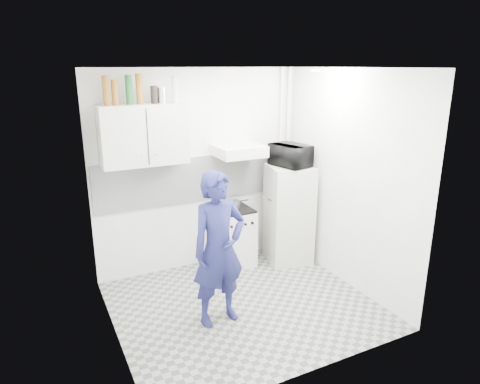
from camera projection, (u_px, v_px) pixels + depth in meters
name	position (u px, v px, depth m)	size (l,w,h in m)	color
floor	(243.00, 305.00, 4.87)	(2.80, 2.80, 0.00)	gray
ceiling	(244.00, 68.00, 4.13)	(2.80, 2.80, 0.00)	white
wall_back	(200.00, 171.00, 5.57)	(2.80, 2.80, 0.00)	white
wall_left	(107.00, 216.00, 3.90)	(2.60, 2.60, 0.00)	white
wall_right	(348.00, 181.00, 5.10)	(2.60, 2.60, 0.00)	white
person	(219.00, 249.00, 4.37)	(0.60, 0.39, 1.64)	navy
stove	(234.00, 238.00, 5.77)	(0.48, 0.48, 0.77)	silver
fridge	(289.00, 214.00, 5.83)	(0.56, 0.56, 1.35)	beige
stove_top	(233.00, 210.00, 5.66)	(0.46, 0.46, 0.03)	black
saucepan	(234.00, 204.00, 5.69)	(0.17, 0.17, 0.09)	silver
microwave	(291.00, 155.00, 5.60)	(0.35, 0.52, 0.29)	black
bottle_a	(106.00, 91.00, 4.63)	(0.07, 0.07, 0.31)	brown
bottle_b	(115.00, 92.00, 4.68)	(0.07, 0.07, 0.27)	brown
bottle_c	(129.00, 90.00, 4.74)	(0.08, 0.08, 0.32)	#144C1E
bottle_d	(139.00, 89.00, 4.79)	(0.08, 0.08, 0.33)	brown
canister_a	(154.00, 95.00, 4.88)	(0.08, 0.08, 0.20)	black
canister_b	(162.00, 95.00, 4.92)	(0.10, 0.10, 0.18)	silver
bottle_e	(175.00, 89.00, 4.97)	(0.08, 0.08, 0.31)	#B2B7BC
upper_cabinet	(144.00, 135.00, 4.94)	(1.00, 0.35, 0.70)	beige
range_hood	(239.00, 151.00, 5.47)	(0.60, 0.50, 0.14)	silver
backsplash	(200.00, 179.00, 5.59)	(2.74, 0.03, 0.60)	white
pipe_a	(287.00, 162.00, 6.06)	(0.05, 0.05, 2.60)	silver
pipe_b	(280.00, 163.00, 6.01)	(0.04, 0.04, 2.60)	silver
ceiling_spot_fixture	(316.00, 70.00, 4.74)	(0.10, 0.10, 0.02)	white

